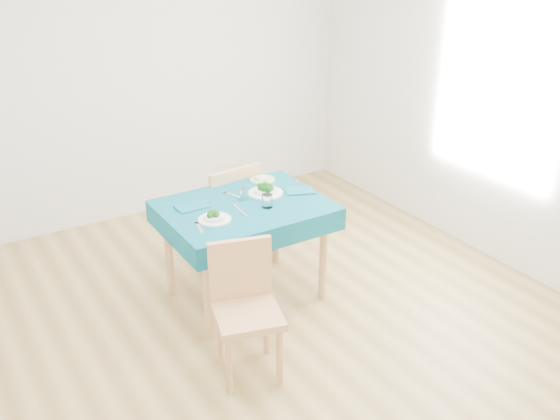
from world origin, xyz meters
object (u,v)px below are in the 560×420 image
chair_far (221,193)px  bowl_near (215,216)px  table (246,252)px  side_plate (262,180)px  chair_near (247,306)px  bowl_far (266,189)px

chair_far → bowl_near: bearing=54.6°
table → side_plate: size_ratio=5.85×
bowl_near → table: bearing=22.3°
chair_near → chair_far: 1.55m
table → bowl_near: 0.52m
bowl_far → table: bearing=-158.8°
bowl_far → chair_far: bearing=98.6°
table → bowl_far: 0.48m
chair_far → bowl_near: size_ratio=5.16×
chair_near → bowl_near: chair_near is taller
table → bowl_near: bowl_near is taller
table → bowl_near: size_ratio=5.08×
bowl_near → bowl_far: (0.52, 0.21, 0.01)m
chair_far → bowl_far: bearing=92.6°
side_plate → bowl_far: bearing=-115.3°
side_plate → bowl_near: bearing=-144.6°
table → bowl_far: size_ratio=4.42×
table → chair_near: 0.89m
bowl_far → side_plate: size_ratio=1.32×
table → chair_far: 0.70m
chair_near → side_plate: 1.38m
chair_far → bowl_near: (-0.44, -0.77, 0.21)m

